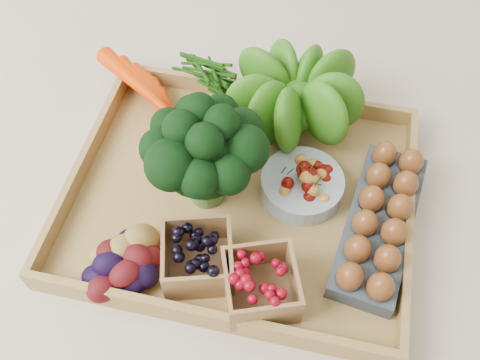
% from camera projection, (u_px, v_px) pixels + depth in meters
% --- Properties ---
extents(ground, '(4.00, 4.00, 0.00)m').
position_uv_depth(ground, '(240.00, 200.00, 0.90)').
color(ground, beige).
rests_on(ground, ground).
extents(tray, '(0.55, 0.45, 0.01)m').
position_uv_depth(tray, '(240.00, 198.00, 0.89)').
color(tray, '#AA8547').
rests_on(tray, ground).
extents(carrots, '(0.24, 0.17, 0.06)m').
position_uv_depth(carrots, '(169.00, 117.00, 0.94)').
color(carrots, '#F03800').
rests_on(carrots, tray).
extents(lettuce, '(0.16, 0.16, 0.16)m').
position_uv_depth(lettuce, '(295.00, 91.00, 0.91)').
color(lettuce, '#195B0E').
rests_on(lettuce, tray).
extents(broccoli, '(0.19, 0.19, 0.15)m').
position_uv_depth(broccoli, '(205.00, 169.00, 0.82)').
color(broccoli, black).
rests_on(broccoli, tray).
extents(cherry_bowl, '(0.14, 0.14, 0.04)m').
position_uv_depth(cherry_bowl, '(302.00, 185.00, 0.87)').
color(cherry_bowl, '#8C9EA5').
rests_on(cherry_bowl, tray).
extents(egg_carton, '(0.14, 0.29, 0.03)m').
position_uv_depth(egg_carton, '(379.00, 225.00, 0.83)').
color(egg_carton, '#3C454C').
rests_on(egg_carton, tray).
extents(potatoes, '(0.13, 0.13, 0.07)m').
position_uv_depth(potatoes, '(123.00, 260.00, 0.77)').
color(potatoes, '#3F0A0D').
rests_on(potatoes, tray).
extents(punnet_blackberry, '(0.13, 0.13, 0.07)m').
position_uv_depth(punnet_blackberry, '(198.00, 257.00, 0.78)').
color(punnet_blackberry, black).
rests_on(punnet_blackberry, tray).
extents(punnet_raspberry, '(0.13, 0.13, 0.07)m').
position_uv_depth(punnet_raspberry, '(261.00, 285.00, 0.76)').
color(punnet_raspberry, maroon).
rests_on(punnet_raspberry, tray).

